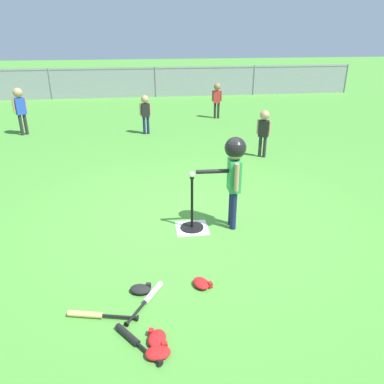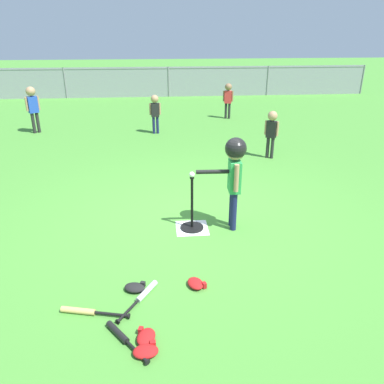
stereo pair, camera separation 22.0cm
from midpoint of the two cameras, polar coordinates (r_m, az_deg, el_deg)
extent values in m
plane|color=#478C33|center=(5.61, 1.30, -3.73)|extent=(60.00, 60.00, 0.00)
cube|color=white|center=(5.30, 1.19, -5.43)|extent=(0.44, 0.44, 0.01)
cylinder|color=black|center=(5.29, 1.19, -5.35)|extent=(0.32, 0.32, 0.03)
cylinder|color=black|center=(5.12, 1.23, -1.62)|extent=(0.04, 0.04, 0.74)
cylinder|color=black|center=(4.98, 1.27, 2.12)|extent=(0.06, 0.06, 0.02)
sphere|color=white|center=(4.96, 1.27, 2.62)|extent=(0.07, 0.07, 0.07)
cylinder|color=#191E4C|center=(5.19, 7.47, -2.93)|extent=(0.09, 0.09, 0.55)
cylinder|color=#191E4C|center=(5.29, 7.24, -2.34)|extent=(0.09, 0.09, 0.55)
cube|color=green|center=(5.05, 7.64, 2.37)|extent=(0.16, 0.25, 0.43)
cylinder|color=tan|center=(4.89, 7.98, 2.05)|extent=(0.06, 0.06, 0.37)
cylinder|color=tan|center=(5.18, 7.36, 3.30)|extent=(0.06, 0.06, 0.37)
sphere|color=tan|center=(4.93, 7.86, 6.15)|extent=(0.24, 0.24, 0.24)
sphere|color=black|center=(4.92, 7.88, 6.49)|extent=(0.28, 0.28, 0.28)
cylinder|color=black|center=(4.99, 5.31, 3.05)|extent=(0.60, 0.08, 0.06)
cylinder|color=#262626|center=(11.81, 6.16, 12.01)|extent=(0.07, 0.07, 0.47)
cylinder|color=#262626|center=(11.82, 5.65, 12.04)|extent=(0.07, 0.07, 0.47)
cube|color=red|center=(11.74, 5.99, 14.00)|extent=(0.23, 0.17, 0.36)
cylinder|color=#8C6647|center=(11.73, 6.64, 14.09)|extent=(0.05, 0.05, 0.31)
cylinder|color=#8C6647|center=(11.75, 5.34, 14.15)|extent=(0.05, 0.05, 0.31)
sphere|color=#8C6647|center=(11.70, 6.05, 15.42)|extent=(0.21, 0.21, 0.21)
cylinder|color=#191E4C|center=(10.08, -4.57, 10.00)|extent=(0.07, 0.07, 0.44)
cylinder|color=#191E4C|center=(10.07, -5.14, 9.97)|extent=(0.07, 0.07, 0.44)
cube|color=black|center=(9.99, -4.93, 12.18)|extent=(0.21, 0.14, 0.34)
cylinder|color=tan|center=(9.99, -4.22, 12.35)|extent=(0.05, 0.05, 0.30)
cylinder|color=tan|center=(9.97, -5.66, 12.28)|extent=(0.05, 0.05, 0.30)
sphere|color=tan|center=(9.94, -4.99, 13.76)|extent=(0.20, 0.20, 0.20)
cylinder|color=#262626|center=(10.87, -21.58, 9.68)|extent=(0.08, 0.08, 0.53)
cylinder|color=#262626|center=(10.84, -22.18, 9.55)|extent=(0.08, 0.08, 0.53)
cube|color=#2347B7|center=(10.76, -22.26, 12.04)|extent=(0.27, 0.25, 0.41)
cylinder|color=tan|center=(10.80, -21.53, 12.35)|extent=(0.06, 0.06, 0.35)
cylinder|color=tan|center=(10.72, -23.04, 12.04)|extent=(0.06, 0.06, 0.35)
sphere|color=tan|center=(10.71, -22.54, 13.79)|extent=(0.24, 0.24, 0.24)
cylinder|color=#262626|center=(8.25, 12.71, 6.44)|extent=(0.07, 0.07, 0.45)
cylinder|color=#262626|center=(8.28, 12.05, 6.55)|extent=(0.07, 0.07, 0.45)
cube|color=black|center=(8.16, 12.62, 9.16)|extent=(0.23, 0.21, 0.35)
cylinder|color=tan|center=(8.12, 13.48, 9.19)|extent=(0.05, 0.05, 0.30)
cylinder|color=tan|center=(8.19, 11.79, 9.45)|extent=(0.05, 0.05, 0.30)
sphere|color=tan|center=(8.10, 12.80, 11.09)|extent=(0.20, 0.20, 0.20)
cylinder|color=silver|center=(4.12, -5.24, -14.63)|extent=(0.23, 0.32, 0.06)
cylinder|color=black|center=(3.91, -7.92, -17.28)|extent=(0.20, 0.30, 0.03)
cylinder|color=black|center=(3.81, -9.41, -18.69)|extent=(0.05, 0.04, 0.05)
cylinder|color=#DBB266|center=(4.00, -15.16, -16.85)|extent=(0.35, 0.14, 0.06)
cylinder|color=black|center=(3.90, -10.30, -17.63)|extent=(0.34, 0.11, 0.03)
cylinder|color=black|center=(3.85, -7.76, -17.99)|extent=(0.03, 0.05, 0.05)
cylinder|color=black|center=(3.71, -9.36, -20.08)|extent=(0.23, 0.28, 0.06)
cylinder|color=black|center=(3.53, -6.38, -22.73)|extent=(0.21, 0.26, 0.03)
cylinder|color=black|center=(3.44, -4.73, -24.14)|extent=(0.05, 0.04, 0.05)
ellipsoid|color=#B21919|center=(4.20, 2.07, -13.57)|extent=(0.23, 0.26, 0.07)
cube|color=#B21919|center=(4.18, 3.39, -13.80)|extent=(0.05, 0.06, 0.06)
ellipsoid|color=black|center=(4.17, -7.09, -14.09)|extent=(0.26, 0.22, 0.07)
cube|color=black|center=(4.21, -5.88, -13.66)|extent=(0.06, 0.05, 0.06)
ellipsoid|color=#B21919|center=(3.63, -5.07, -20.91)|extent=(0.22, 0.26, 0.07)
cube|color=#B21919|center=(3.69, -5.91, -20.02)|extent=(0.05, 0.06, 0.06)
ellipsoid|color=#B21919|center=(3.51, -5.05, -22.78)|extent=(0.23, 0.17, 0.07)
cube|color=#B21919|center=(3.56, -3.99, -21.87)|extent=(0.05, 0.04, 0.06)
cylinder|color=slate|center=(16.00, -18.13, 15.28)|extent=(0.06, 0.06, 1.15)
cylinder|color=slate|center=(15.64, -3.13, 16.19)|extent=(0.06, 0.06, 1.15)
cylinder|color=slate|center=(16.28, 11.67, 16.06)|extent=(0.06, 0.06, 1.15)
cylinder|color=slate|center=(17.82, 24.55, 15.11)|extent=(0.06, 0.06, 1.15)
cube|color=gray|center=(15.58, -3.17, 18.08)|extent=(16.00, 0.03, 0.03)
cube|color=gray|center=(15.64, -3.13, 16.19)|extent=(16.00, 0.01, 1.15)
camera|label=1|loc=(0.11, -88.75, 0.54)|focal=35.52mm
camera|label=2|loc=(0.11, 91.25, -0.54)|focal=35.52mm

